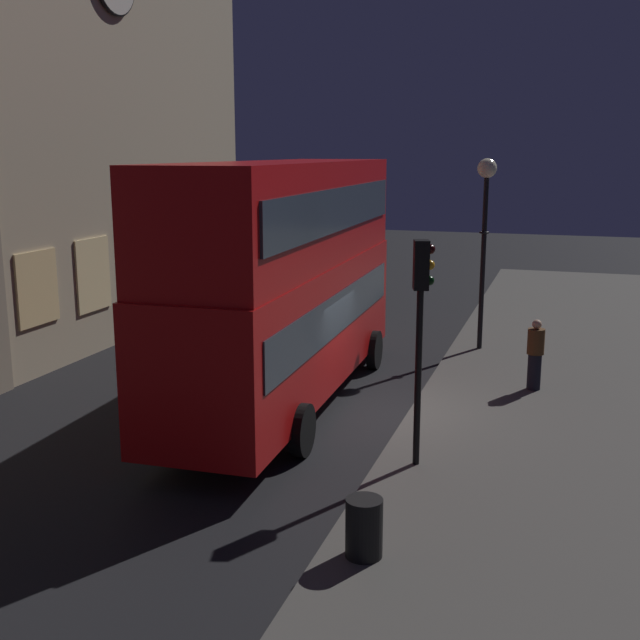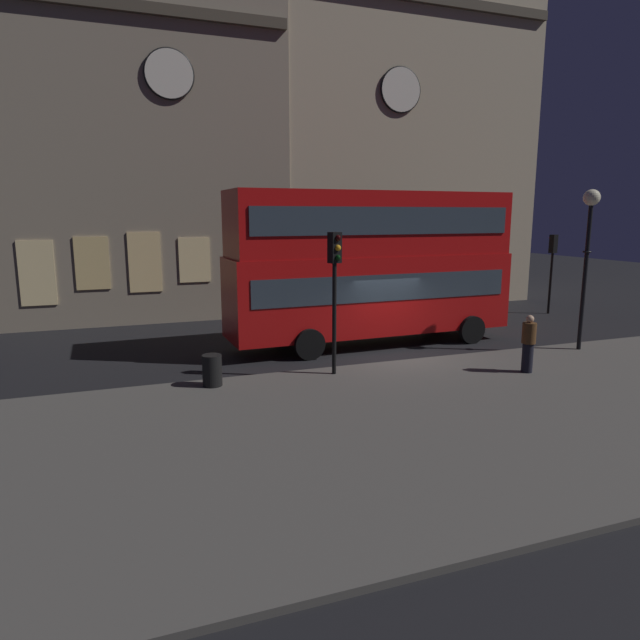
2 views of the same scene
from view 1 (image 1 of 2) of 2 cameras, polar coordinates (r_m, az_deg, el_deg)
ground_plane at (r=17.35m, az=4.29°, el=-6.79°), size 80.00×80.00×0.00m
building_plain_facade at (r=27.20m, az=-21.78°, el=16.95°), size 15.20×8.74×16.57m
double_decker_bus at (r=17.23m, az=-2.51°, el=3.45°), size 10.46×2.96×5.41m
traffic_light_near_kerb at (r=13.64m, az=7.34°, el=1.03°), size 0.38×0.40×4.03m
traffic_light_far_side at (r=28.26m, az=-0.52°, el=6.18°), size 0.37×0.39×3.72m
street_lamp at (r=22.26m, az=11.91°, el=8.06°), size 0.53×0.53×5.31m
pedestrian at (r=19.08m, az=15.34°, el=-2.40°), size 0.40×0.40×1.68m
litter_bin at (r=11.22m, az=3.21°, el=-14.80°), size 0.52×0.52×0.85m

